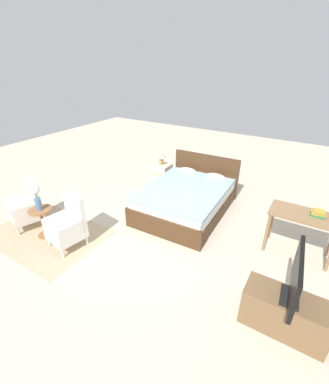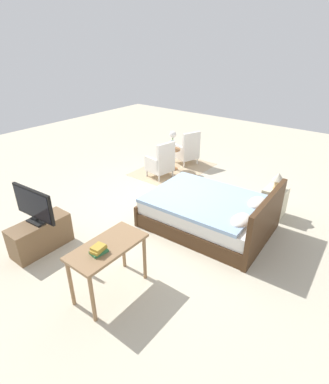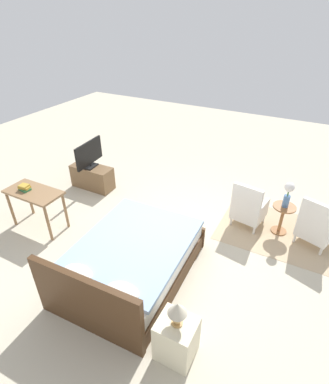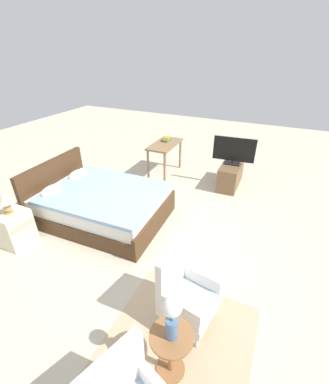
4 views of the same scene
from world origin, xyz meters
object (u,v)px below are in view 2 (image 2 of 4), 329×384
object	(u,v)px
armchair_by_window_right	(161,163)
tv_flatscreen	(34,205)
table_lamp	(278,179)
armchair_by_window_left	(187,151)
flower_vase	(173,138)
nightstand	(274,202)
side_table	(173,157)
tv_stand	(41,235)
bed	(210,213)
vanity_desk	(108,253)
book_stack	(99,250)

from	to	relation	value
armchair_by_window_right	tv_flatscreen	size ratio (longest dim) A/B	1.05
armchair_by_window_right	table_lamp	bearing A→B (deg)	88.15
armchair_by_window_left	armchair_by_window_right	xyz separation A→B (m)	(1.16, 0.00, 0.00)
flower_vase	nightstand	world-z (taller)	flower_vase
armchair_by_window_left	armchair_by_window_right	bearing A→B (deg)	0.13
flower_vase	table_lamp	distance (m)	3.03
side_table	tv_stand	distance (m)	4.09
armchair_by_window_left	tv_flatscreen	size ratio (longest dim) A/B	1.05
tv_flatscreen	armchair_by_window_left	bearing A→B (deg)	-177.05
armchair_by_window_right	tv_stand	bearing A→B (deg)	3.88
bed	nightstand	world-z (taller)	bed
bed	vanity_desk	distance (m)	2.24
table_lamp	bed	bearing A→B (deg)	-34.00
flower_vase	nightstand	xyz separation A→B (m)	(0.69, 2.95, -0.57)
armchair_by_window_left	bed	bearing A→B (deg)	41.25
tv_flatscreen	vanity_desk	world-z (taller)	tv_flatscreen
armchair_by_window_left	nightstand	xyz separation A→B (m)	(1.25, 2.87, -0.09)
side_table	table_lamp	size ratio (longest dim) A/B	1.71
bed	tv_flatscreen	world-z (taller)	tv_flatscreen
tv_stand	vanity_desk	size ratio (longest dim) A/B	0.92
vanity_desk	book_stack	xyz separation A→B (m)	(0.16, 0.03, 0.16)
armchair_by_window_left	book_stack	bearing A→B (deg)	21.42
side_table	tv_flatscreen	xyz separation A→B (m)	(4.07, 0.33, 0.47)
vanity_desk	book_stack	world-z (taller)	book_stack
nightstand	tv_flatscreen	distance (m)	4.32
table_lamp	armchair_by_window_left	bearing A→B (deg)	-113.58
armchair_by_window_right	side_table	distance (m)	0.60
armchair_by_window_right	tv_flatscreen	world-z (taller)	tv_flatscreen
flower_vase	book_stack	xyz separation A→B (m)	(4.19, 1.95, -0.04)
armchair_by_window_left	vanity_desk	size ratio (longest dim) A/B	0.88
flower_vase	tv_flatscreen	xyz separation A→B (m)	(4.07, 0.33, -0.03)
armchair_by_window_left	book_stack	xyz separation A→B (m)	(4.75, 1.86, 0.43)
bed	vanity_desk	xyz separation A→B (m)	(2.20, -0.27, 0.35)
flower_vase	nightstand	bearing A→B (deg)	76.91
tv_flatscreen	book_stack	xyz separation A→B (m)	(0.11, 1.63, -0.01)
armchair_by_window_left	side_table	distance (m)	0.57
bed	table_lamp	distance (m)	1.46
tv_stand	bed	bearing A→B (deg)	140.36
nightstand	tv_flatscreen	world-z (taller)	tv_flatscreen
flower_vase	vanity_desk	distance (m)	4.46
tv_stand	book_stack	bearing A→B (deg)	85.97
side_table	table_lamp	distance (m)	3.06
armchair_by_window_right	tv_stand	xyz separation A→B (m)	(3.48, 0.24, -0.12)
side_table	vanity_desk	distance (m)	4.47
nightstand	table_lamp	distance (m)	0.50
bed	table_lamp	bearing A→B (deg)	146.00
table_lamp	book_stack	bearing A→B (deg)	-16.00
armchair_by_window_left	table_lamp	distance (m)	3.15
side_table	vanity_desk	size ratio (longest dim) A/B	0.54
nightstand	book_stack	bearing A→B (deg)	-15.99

